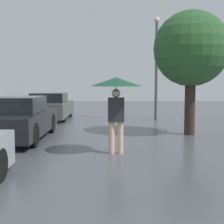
# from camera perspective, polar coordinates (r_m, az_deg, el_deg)

# --- Properties ---
(pedestrian) EXTENTS (1.27, 1.27, 1.88)m
(pedestrian) POSITION_cam_1_polar(r_m,az_deg,el_deg) (7.60, 0.75, 4.10)
(pedestrian) COLOR beige
(pedestrian) RESTS_ON ground_plane
(parked_car_middle) EXTENTS (1.63, 4.24, 1.33)m
(parked_car_middle) POSITION_cam_1_polar(r_m,az_deg,el_deg) (10.12, -16.50, -1.27)
(parked_car_middle) COLOR black
(parked_car_middle) RESTS_ON ground_plane
(parked_car_farthest) EXTENTS (1.80, 4.10, 1.29)m
(parked_car_farthest) POSITION_cam_1_polar(r_m,az_deg,el_deg) (15.59, -11.22, 0.94)
(parked_car_farthest) COLOR #4C514C
(parked_car_farthest) RESTS_ON ground_plane
(tree) EXTENTS (2.51, 2.51, 4.15)m
(tree) POSITION_cam_1_polar(r_m,az_deg,el_deg) (10.90, 14.26, 11.02)
(tree) COLOR #38281E
(tree) RESTS_ON ground_plane
(street_lamp) EXTENTS (0.28, 0.28, 4.87)m
(street_lamp) POSITION_cam_1_polar(r_m,az_deg,el_deg) (15.17, 8.13, 9.17)
(street_lamp) COLOR #515456
(street_lamp) RESTS_ON ground_plane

